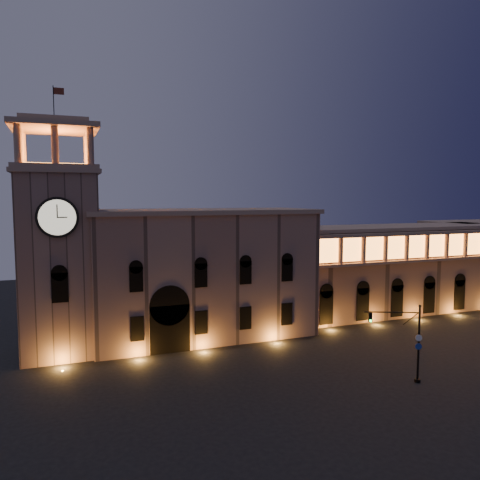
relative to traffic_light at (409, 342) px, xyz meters
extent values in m
plane|color=black|center=(-13.19, 1.84, -4.33)|extent=(160.00, 160.00, 0.00)
cube|color=#8A685A|center=(-15.19, 23.84, 4.17)|extent=(30.00, 12.00, 17.00)
cube|color=gray|center=(-15.19, 23.84, 12.97)|extent=(30.80, 12.80, 0.60)
cube|color=black|center=(-21.19, 18.44, -1.33)|extent=(5.00, 1.40, 6.00)
cylinder|color=black|center=(-21.19, 18.44, 1.67)|extent=(5.00, 1.40, 5.00)
cube|color=orange|center=(-21.19, 18.24, -1.53)|extent=(4.20, 0.20, 5.00)
cube|color=#8A685A|center=(-33.69, 22.84, 6.67)|extent=(9.00, 9.00, 22.00)
cube|color=gray|center=(-33.69, 22.84, 17.92)|extent=(9.80, 9.80, 0.50)
cylinder|color=black|center=(-33.69, 18.16, 12.67)|extent=(4.60, 0.35, 4.60)
cylinder|color=beige|center=(-33.69, 18.02, 12.67)|extent=(4.00, 0.12, 4.00)
cube|color=gray|center=(-33.69, 22.84, 18.42)|extent=(9.40, 9.40, 0.50)
cube|color=orange|center=(-33.69, 22.84, 18.72)|extent=(6.80, 6.80, 0.15)
cylinder|color=gray|center=(-37.49, 19.04, 20.77)|extent=(0.76, 0.76, 4.20)
cylinder|color=gray|center=(-33.69, 19.04, 20.77)|extent=(0.76, 0.76, 4.20)
cylinder|color=gray|center=(-29.89, 19.04, 20.77)|extent=(0.76, 0.76, 4.20)
cylinder|color=gray|center=(-37.49, 26.64, 20.77)|extent=(0.76, 0.76, 4.20)
cylinder|color=gray|center=(-33.69, 26.64, 20.77)|extent=(0.76, 0.76, 4.20)
cylinder|color=gray|center=(-29.89, 26.64, 20.77)|extent=(0.76, 0.76, 4.20)
cylinder|color=gray|center=(-37.49, 22.84, 20.77)|extent=(0.76, 0.76, 4.20)
cylinder|color=gray|center=(-29.89, 22.84, 20.77)|extent=(0.76, 0.76, 4.20)
cube|color=gray|center=(-33.69, 22.84, 23.17)|extent=(9.80, 9.80, 0.60)
cube|color=gray|center=(-33.69, 22.84, 23.77)|extent=(7.50, 7.50, 0.60)
cylinder|color=black|center=(-33.69, 22.84, 26.07)|extent=(0.10, 0.10, 4.00)
plane|color=#542218|center=(-33.09, 22.84, 27.47)|extent=(1.20, 0.00, 1.20)
cube|color=#856255|center=(18.81, 25.84, 2.67)|extent=(40.00, 10.00, 14.00)
cube|color=gray|center=(18.81, 25.84, 9.92)|extent=(40.60, 10.60, 0.50)
cube|color=gray|center=(18.81, 20.34, 4.97)|extent=(40.00, 1.20, 0.40)
cube|color=gray|center=(18.81, 20.34, 9.27)|extent=(40.00, 1.40, 0.50)
cube|color=orange|center=(18.81, 20.89, 7.17)|extent=(38.00, 0.15, 3.60)
cylinder|color=gray|center=(0.81, 20.34, 7.17)|extent=(0.70, 0.70, 4.00)
cylinder|color=gray|center=(4.81, 20.34, 7.17)|extent=(0.70, 0.70, 4.00)
cylinder|color=gray|center=(8.81, 20.34, 7.17)|extent=(0.70, 0.70, 4.00)
cylinder|color=gray|center=(12.81, 20.34, 7.17)|extent=(0.70, 0.70, 4.00)
cylinder|color=gray|center=(16.81, 20.34, 7.17)|extent=(0.70, 0.70, 4.00)
cylinder|color=gray|center=(20.81, 20.34, 7.17)|extent=(0.70, 0.70, 4.00)
cylinder|color=gray|center=(24.81, 20.34, 7.17)|extent=(0.70, 0.70, 4.00)
cylinder|color=gray|center=(28.81, 20.34, 7.17)|extent=(0.70, 0.70, 4.00)
cube|color=#856255|center=(44.81, 31.84, 2.67)|extent=(20.00, 12.00, 14.00)
cylinder|color=black|center=(0.92, -0.41, -0.34)|extent=(0.23, 0.23, 7.97)
cylinder|color=black|center=(0.92, -0.41, -4.16)|extent=(0.64, 0.64, 0.34)
sphere|color=black|center=(0.92, -0.41, 3.75)|extent=(0.32, 0.32, 0.32)
cylinder|color=black|center=(-1.67, 0.76, 3.07)|extent=(5.24, 2.47, 0.14)
cube|color=black|center=(-3.64, 1.65, 2.50)|extent=(0.44, 0.43, 0.97)
cylinder|color=#0CE53F|center=(-3.71, 1.49, 2.18)|extent=(0.22, 0.17, 0.20)
cylinder|color=silver|center=(0.81, -0.53, 0.45)|extent=(0.64, 0.32, 0.68)
cylinder|color=navy|center=(0.81, -0.53, -0.46)|extent=(0.64, 0.32, 0.68)
camera|label=1|loc=(-33.21, -37.92, 14.90)|focal=35.00mm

